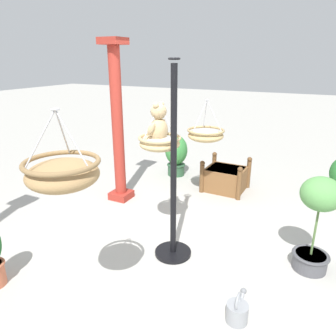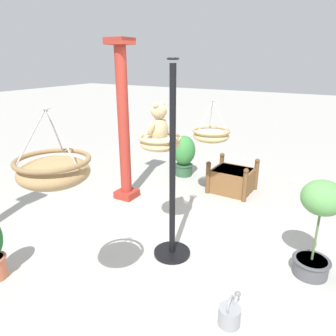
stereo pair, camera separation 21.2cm
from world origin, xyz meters
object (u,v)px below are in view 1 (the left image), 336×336
object	(u,v)px
greenhouse_pillar_left	(118,127)
display_pole_central	(173,203)
hanging_basket_with_teddy	(160,142)
hanging_basket_left_high	(63,173)
teddy_bear	(158,125)
watering_can	(237,311)
wooden_planter_box	(225,178)
potted_plant_conical_shrub	(317,217)
potted_plant_flowering_red	(176,154)
hanging_basket_right_low	(206,135)

from	to	relation	value
greenhouse_pillar_left	display_pole_central	bearing A→B (deg)	-125.57
hanging_basket_with_teddy	hanging_basket_left_high	size ratio (longest dim) A/B	0.92
display_pole_central	hanging_basket_with_teddy	distance (m)	0.72
hanging_basket_left_high	teddy_bear	bearing A→B (deg)	1.96
greenhouse_pillar_left	watering_can	size ratio (longest dim) A/B	7.28
hanging_basket_with_teddy	greenhouse_pillar_left	bearing A→B (deg)	53.56
greenhouse_pillar_left	watering_can	world-z (taller)	greenhouse_pillar_left
hanging_basket_left_high	wooden_planter_box	bearing A→B (deg)	-3.26
wooden_planter_box	potted_plant_conical_shrub	distance (m)	2.38
potted_plant_flowering_red	hanging_basket_with_teddy	bearing A→B (deg)	-159.50
teddy_bear	hanging_basket_left_high	world-z (taller)	hanging_basket_left_high
display_pole_central	potted_plant_conical_shrub	world-z (taller)	display_pole_central
teddy_bear	display_pole_central	bearing A→B (deg)	-118.81
hanging_basket_right_low	greenhouse_pillar_left	bearing A→B (deg)	112.81
hanging_basket_right_low	wooden_planter_box	bearing A→B (deg)	-17.48
wooden_planter_box	watering_can	size ratio (longest dim) A/B	2.21
greenhouse_pillar_left	wooden_planter_box	bearing A→B (deg)	-52.07
hanging_basket_left_high	greenhouse_pillar_left	distance (m)	2.78
teddy_bear	watering_can	world-z (taller)	teddy_bear
potted_plant_conical_shrub	hanging_basket_left_high	bearing A→B (deg)	136.76
hanging_basket_right_low	potted_plant_flowering_red	distance (m)	1.47
teddy_bear	potted_plant_conical_shrub	world-z (taller)	teddy_bear
display_pole_central	greenhouse_pillar_left	size ratio (longest dim) A/B	0.89
hanging_basket_left_high	watering_can	distance (m)	1.96
teddy_bear	watering_can	size ratio (longest dim) A/B	1.33
hanging_basket_with_teddy	potted_plant_flowering_red	bearing A→B (deg)	20.50
hanging_basket_with_teddy	potted_plant_flowering_red	xyz separation A→B (m)	(2.36, 0.88, -0.90)
hanging_basket_left_high	greenhouse_pillar_left	bearing A→B (deg)	27.23
wooden_planter_box	hanging_basket_left_high	bearing A→B (deg)	176.74
display_pole_central	hanging_basket_with_teddy	world-z (taller)	display_pole_central
teddy_bear	greenhouse_pillar_left	xyz separation A→B (m)	(0.91, 1.22, -0.31)
greenhouse_pillar_left	potted_plant_conical_shrub	xyz separation A→B (m)	(-0.63, -2.99, -0.57)
wooden_planter_box	greenhouse_pillar_left	bearing A→B (deg)	127.93
hanging_basket_left_high	watering_can	size ratio (longest dim) A/B	1.67
greenhouse_pillar_left	hanging_basket_right_low	bearing A→B (deg)	-67.19
hanging_basket_right_low	teddy_bear	bearing A→B (deg)	177.37
hanging_basket_with_teddy	wooden_planter_box	xyz separation A→B (m)	(2.06, -0.24, -1.11)
display_pole_central	hanging_basket_with_teddy	bearing A→B (deg)	59.04
hanging_basket_left_high	potted_plant_conical_shrub	xyz separation A→B (m)	(1.83, -1.72, -0.83)
potted_plant_flowering_red	watering_can	bearing A→B (deg)	-146.56
teddy_bear	hanging_basket_left_high	bearing A→B (deg)	-178.04
greenhouse_pillar_left	watering_can	xyz separation A→B (m)	(-1.73, -2.45, -1.12)
wooden_planter_box	potted_plant_flowering_red	world-z (taller)	potted_plant_flowering_red
display_pole_central	watering_can	distance (m)	1.31
hanging_basket_left_high	greenhouse_pillar_left	size ratio (longest dim) A/B	0.23
hanging_basket_right_low	watering_can	distance (m)	2.75
wooden_planter_box	potted_plant_flowering_red	distance (m)	1.18
display_pole_central	hanging_basket_left_high	distance (m)	1.63
hanging_basket_right_low	potted_plant_flowering_red	xyz separation A→B (m)	(0.91, 0.93, -0.69)
display_pole_central	teddy_bear	distance (m)	0.91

